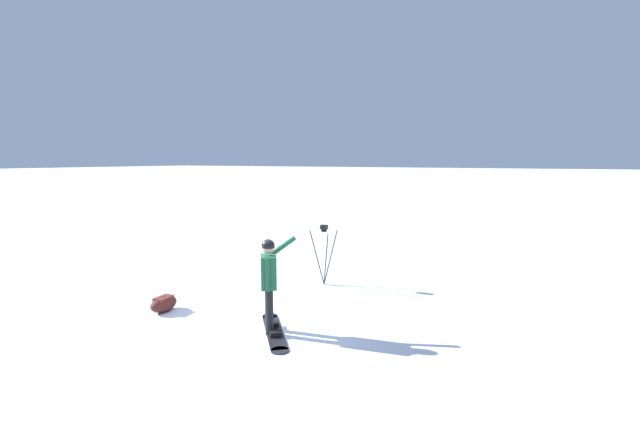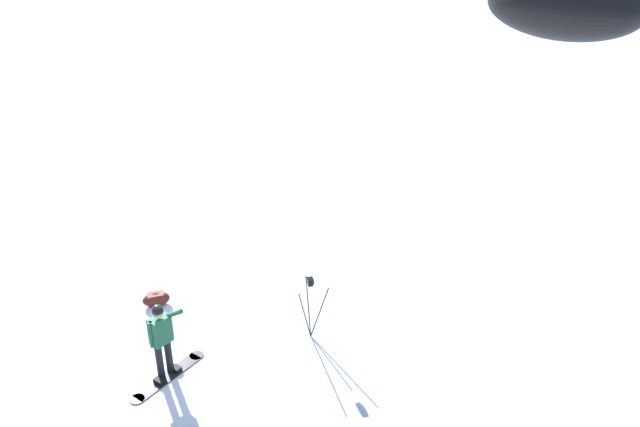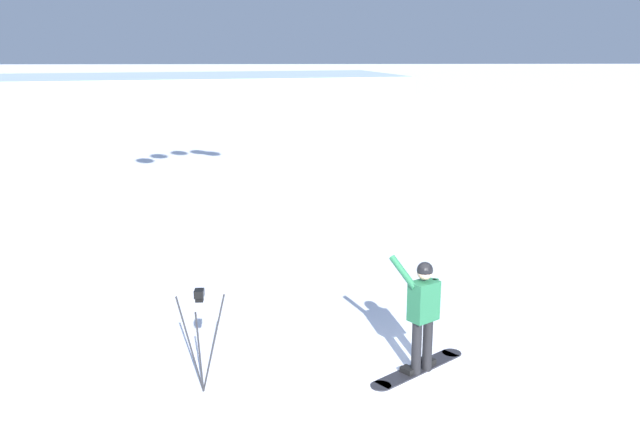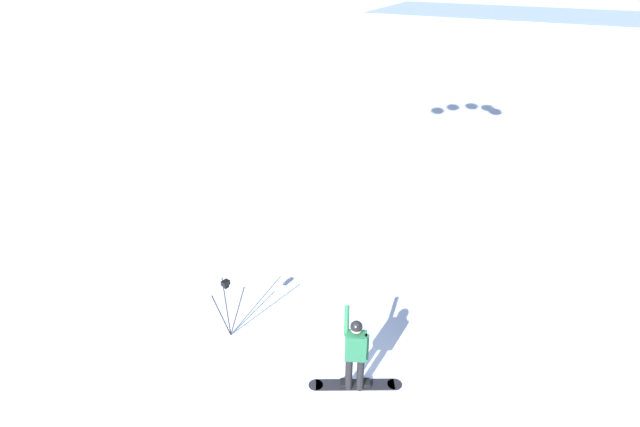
{
  "view_description": "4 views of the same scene",
  "coord_description": "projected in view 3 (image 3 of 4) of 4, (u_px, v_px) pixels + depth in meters",
  "views": [
    {
      "loc": [
        -6.25,
        -4.87,
        3.0
      ],
      "look_at": [
        1.14,
        -1.05,
        1.96
      ],
      "focal_mm": 24.43,
      "sensor_mm": 36.0,
      "label": 1
    },
    {
      "loc": [
        0.24,
        -11.29,
        8.85
      ],
      "look_at": [
        2.32,
        -3.19,
        4.49
      ],
      "focal_mm": 37.32,
      "sensor_mm": 36.0,
      "label": 2
    },
    {
      "loc": [
        1.57,
        8.25,
        4.57
      ],
      "look_at": [
        1.26,
        -1.26,
        2.22
      ],
      "focal_mm": 38.75,
      "sensor_mm": 36.0,
      "label": 3
    },
    {
      "loc": [
        -4.27,
        5.35,
        7.64
      ],
      "look_at": [
        1.56,
        -1.8,
        2.86
      ],
      "focal_mm": 28.73,
      "sensor_mm": 36.0,
      "label": 4
    }
  ],
  "objects": [
    {
      "name": "ground_plane",
      "position": [
        418.0,
        398.0,
        9.15
      ],
      "size": [
        300.0,
        300.0,
        0.0
      ],
      "primitive_type": "plane",
      "color": "white"
    },
    {
      "name": "snowboarder",
      "position": [
        423.0,
        306.0,
        9.63
      ],
      "size": [
        0.71,
        0.55,
        1.67
      ],
      "color": "black",
      "rests_on": "ground_plane"
    },
    {
      "name": "snowboard",
      "position": [
        418.0,
        368.0,
        9.94
      ],
      "size": [
        1.48,
        1.28,
        0.1
      ],
      "color": "black",
      "rests_on": "ground_plane"
    },
    {
      "name": "camera_tripod",
      "position": [
        200.0,
        320.0,
        9.08
      ],
      "size": [
        0.67,
        0.66,
        1.46
      ],
      "color": "#262628",
      "rests_on": "ground_plane"
    },
    {
      "name": "distant_ridge",
      "position": [
        183.0,
        87.0,
        57.14
      ],
      "size": [
        37.47,
        21.4,
        2.0
      ],
      "color": "#93ABCB",
      "rests_on": "ground_plane"
    }
  ]
}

